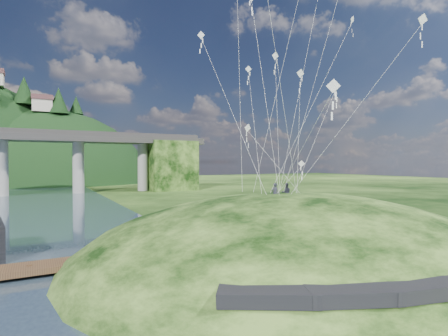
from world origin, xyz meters
name	(u,v)px	position (x,y,z in m)	size (l,w,h in m)	color
ground	(213,280)	(0.00, 0.00, 0.00)	(320.00, 320.00, 0.00)	black
grass_hill	(292,275)	(8.00, 2.00, -1.50)	(36.00, 32.00, 13.00)	black
footpath	(439,273)	(7.46, -9.74, 2.08)	(22.29, 5.84, 0.83)	black
wooden_dock	(83,262)	(-7.04, 6.47, 0.48)	(15.27, 2.43, 1.09)	#3B2718
kite_flyers	(282,183)	(7.79, 3.04, 5.80)	(2.06, 0.89, 1.70)	#252632
kite_swarm	(294,38)	(10.00, 4.25, 18.27)	(15.84, 17.41, 20.79)	silver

